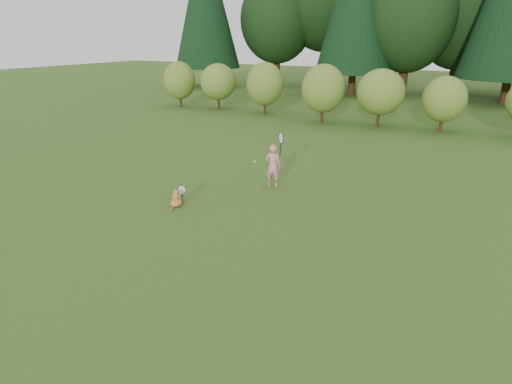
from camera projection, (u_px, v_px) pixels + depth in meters
The scene contains 5 objects.
ground at pixel (230, 232), 9.20m from camera, with size 100.00×100.00×0.00m, color #2D5417.
shrub_row at pixel (381, 96), 19.43m from camera, with size 28.00×3.00×2.80m, color olive, non-canonical shape.
child at pixel (273, 165), 11.74m from camera, with size 0.68×0.45×1.81m.
cat at pixel (176, 198), 10.53m from camera, with size 0.33×0.65×0.60m.
tennis_ball at pixel (255, 162), 10.58m from camera, with size 0.06×0.06×0.06m.
Camera 1 is at (4.49, -7.05, 3.98)m, focal length 30.00 mm.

